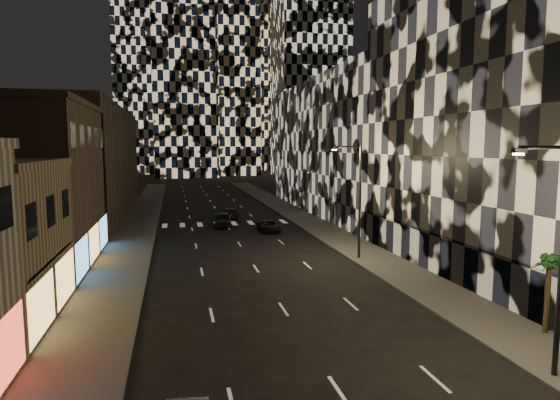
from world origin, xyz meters
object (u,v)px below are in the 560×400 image
streetlight_far (357,194)px  car_dark_rightlane (269,226)px  streetlight_near (558,245)px  car_dark_midlane (223,220)px  car_dark_oncoming (229,213)px  palm_tree (549,268)px

streetlight_far → car_dark_rightlane: (-4.35, 13.78, -4.76)m
streetlight_far → streetlight_near: bearing=-90.0°
streetlight_near → car_dark_midlane: 39.32m
streetlight_near → car_dark_midlane: bearing=103.1°
car_dark_oncoming → car_dark_rightlane: size_ratio=1.02×
streetlight_near → car_dark_rightlane: streetlight_near is taller
streetlight_far → car_dark_rightlane: streetlight_far is taller
car_dark_oncoming → car_dark_rightlane: 11.13m
streetlight_far → palm_tree: streetlight_far is taller
car_dark_oncoming → streetlight_near: bearing=94.1°
car_dark_oncoming → car_dark_midlane: bearing=71.8°
streetlight_near → car_dark_midlane: size_ratio=1.93×
streetlight_near → streetlight_far: size_ratio=1.00×
car_dark_midlane → car_dark_oncoming: bearing=83.2°
car_dark_midlane → car_dark_rightlane: 6.20m
car_dark_midlane → car_dark_oncoming: 6.61m
streetlight_far → car_dark_oncoming: 26.00m
streetlight_near → palm_tree: (3.15, 3.66, -2.02)m
car_dark_oncoming → palm_tree: 42.24m
streetlight_near → palm_tree: 5.24m
streetlight_near → car_dark_rightlane: (-4.35, 33.78, -4.76)m
streetlight_near → car_dark_midlane: streetlight_near is taller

